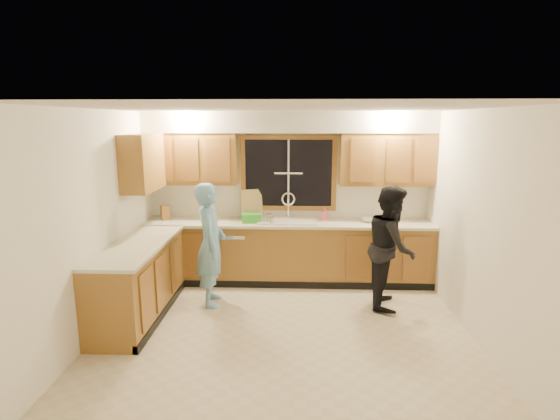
# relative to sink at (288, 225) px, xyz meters

# --- Properties ---
(floor) EXTENTS (4.20, 4.20, 0.00)m
(floor) POSITION_rel_sink_xyz_m (0.00, -1.60, -0.86)
(floor) COLOR beige
(floor) RESTS_ON ground
(ceiling) EXTENTS (4.20, 4.20, 0.00)m
(ceiling) POSITION_rel_sink_xyz_m (0.00, -1.60, 1.64)
(ceiling) COLOR silver
(wall_back) EXTENTS (4.20, 0.00, 4.20)m
(wall_back) POSITION_rel_sink_xyz_m (0.00, 0.30, 0.39)
(wall_back) COLOR white
(wall_back) RESTS_ON ground
(wall_left) EXTENTS (0.00, 3.80, 3.80)m
(wall_left) POSITION_rel_sink_xyz_m (-2.10, -1.60, 0.39)
(wall_left) COLOR white
(wall_left) RESTS_ON ground
(wall_right) EXTENTS (0.00, 3.80, 3.80)m
(wall_right) POSITION_rel_sink_xyz_m (2.10, -1.60, 0.39)
(wall_right) COLOR white
(wall_right) RESTS_ON ground
(base_cabinets_back) EXTENTS (4.20, 0.60, 0.88)m
(base_cabinets_back) POSITION_rel_sink_xyz_m (0.00, -0.00, -0.42)
(base_cabinets_back) COLOR olive
(base_cabinets_back) RESTS_ON ground
(base_cabinets_left) EXTENTS (0.60, 1.90, 0.88)m
(base_cabinets_left) POSITION_rel_sink_xyz_m (-1.80, -1.25, -0.42)
(base_cabinets_left) COLOR olive
(base_cabinets_left) RESTS_ON ground
(countertop_back) EXTENTS (4.20, 0.63, 0.04)m
(countertop_back) POSITION_rel_sink_xyz_m (0.00, -0.02, 0.04)
(countertop_back) COLOR beige
(countertop_back) RESTS_ON base_cabinets_back
(countertop_left) EXTENTS (0.63, 1.90, 0.04)m
(countertop_left) POSITION_rel_sink_xyz_m (-1.79, -1.25, 0.04)
(countertop_left) COLOR beige
(countertop_left) RESTS_ON base_cabinets_left
(upper_cabinets_left) EXTENTS (1.35, 0.33, 0.75)m
(upper_cabinets_left) POSITION_rel_sink_xyz_m (-1.43, 0.13, 0.96)
(upper_cabinets_left) COLOR olive
(upper_cabinets_left) RESTS_ON wall_back
(upper_cabinets_right) EXTENTS (1.35, 0.33, 0.75)m
(upper_cabinets_right) POSITION_rel_sink_xyz_m (1.43, 0.13, 0.96)
(upper_cabinets_right) COLOR olive
(upper_cabinets_right) RESTS_ON wall_back
(upper_cabinets_return) EXTENTS (0.33, 0.90, 0.75)m
(upper_cabinets_return) POSITION_rel_sink_xyz_m (-1.94, -0.48, 0.96)
(upper_cabinets_return) COLOR olive
(upper_cabinets_return) RESTS_ON wall_left
(soffit) EXTENTS (4.20, 0.35, 0.30)m
(soffit) POSITION_rel_sink_xyz_m (0.00, 0.12, 1.49)
(soffit) COLOR beige
(soffit) RESTS_ON wall_back
(window_frame) EXTENTS (1.44, 0.03, 1.14)m
(window_frame) POSITION_rel_sink_xyz_m (0.00, 0.29, 0.74)
(window_frame) COLOR black
(window_frame) RESTS_ON wall_back
(sink) EXTENTS (0.86, 0.52, 0.57)m
(sink) POSITION_rel_sink_xyz_m (0.00, 0.00, 0.00)
(sink) COLOR silver
(sink) RESTS_ON countertop_back
(dishwasher) EXTENTS (0.60, 0.56, 0.82)m
(dishwasher) POSITION_rel_sink_xyz_m (-0.85, -0.01, -0.45)
(dishwasher) COLOR silver
(dishwasher) RESTS_ON floor
(stove) EXTENTS (0.58, 0.75, 0.90)m
(stove) POSITION_rel_sink_xyz_m (-1.80, -1.82, -0.41)
(stove) COLOR silver
(stove) RESTS_ON floor
(man) EXTENTS (0.47, 0.64, 1.61)m
(man) POSITION_rel_sink_xyz_m (-0.98, -0.86, -0.06)
(man) COLOR #6EA7D0
(man) RESTS_ON floor
(woman) EXTENTS (0.73, 0.86, 1.58)m
(woman) POSITION_rel_sink_xyz_m (1.34, -0.82, -0.07)
(woman) COLOR black
(woman) RESTS_ON floor
(knife_block) EXTENTS (0.15, 0.15, 0.22)m
(knife_block) POSITION_rel_sink_xyz_m (-1.83, 0.04, 0.16)
(knife_block) COLOR #945F28
(knife_block) RESTS_ON countertop_back
(cutting_board) EXTENTS (0.35, 0.22, 0.43)m
(cutting_board) POSITION_rel_sink_xyz_m (-0.55, 0.21, 0.27)
(cutting_board) COLOR tan
(cutting_board) RESTS_ON countertop_back
(dish_crate) EXTENTS (0.31, 0.30, 0.13)m
(dish_crate) POSITION_rel_sink_xyz_m (-0.54, -0.04, 0.12)
(dish_crate) COLOR green
(dish_crate) RESTS_ON countertop_back
(soap_bottle) EXTENTS (0.10, 0.10, 0.18)m
(soap_bottle) POSITION_rel_sink_xyz_m (0.55, 0.15, 0.14)
(soap_bottle) COLOR #F45D83
(soap_bottle) RESTS_ON countertop_back
(bowl) EXTENTS (0.30, 0.30, 0.06)m
(bowl) POSITION_rel_sink_xyz_m (1.20, 0.03, 0.08)
(bowl) COLOR silver
(bowl) RESTS_ON countertop_back
(can_left) EXTENTS (0.08, 0.08, 0.11)m
(can_left) POSITION_rel_sink_xyz_m (-0.23, -0.20, 0.11)
(can_left) COLOR #B8A78E
(can_left) RESTS_ON countertop_back
(can_right) EXTENTS (0.09, 0.09, 0.13)m
(can_right) POSITION_rel_sink_xyz_m (-0.27, -0.10, 0.12)
(can_right) COLOR #B8A78E
(can_right) RESTS_ON countertop_back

